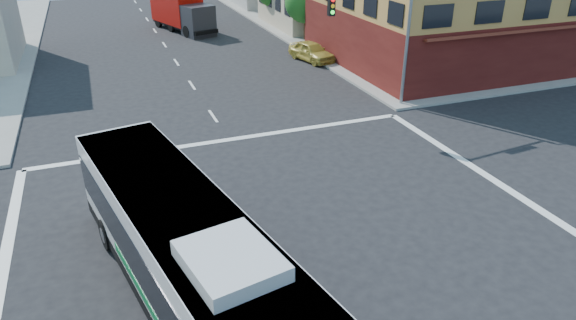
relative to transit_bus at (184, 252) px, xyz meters
name	(u,v)px	position (x,y,z in m)	size (l,w,h in m)	color
ground	(300,243)	(4.18, 1.64, -1.82)	(120.00, 120.00, 0.00)	black
sidewalk_ne	(470,10)	(39.18, 36.64, -1.75)	(50.00, 50.00, 0.15)	gray
signal_mast_ne	(384,22)	(13.26, 12.26, 3.16)	(7.91, 1.13, 8.07)	gray
transit_bus	(184,252)	(0.00, 0.00, 0.00)	(5.12, 12.89, 3.73)	black
box_truck	(182,11)	(6.74, 37.67, 0.02)	(4.92, 8.77, 3.80)	#27272B
parked_car	(312,51)	(13.92, 23.42, -1.10)	(1.72, 4.28, 1.46)	gold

